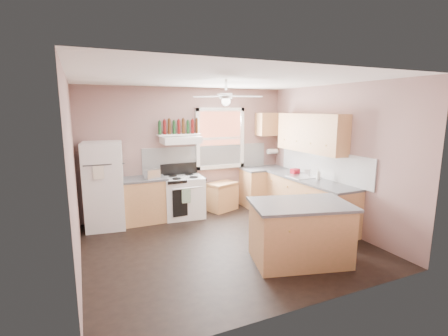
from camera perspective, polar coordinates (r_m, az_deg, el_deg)
name	(u,v)px	position (r m, az deg, el deg)	size (l,w,h in m)	color
floor	(226,244)	(5.64, 0.32, -13.18)	(4.50, 4.50, 0.00)	black
ceiling	(226,79)	(5.19, 0.35, 15.30)	(4.50, 4.50, 0.00)	white
wall_back	(188,151)	(7.12, -6.41, 3.02)	(4.50, 0.05, 2.70)	#896761
wall_right	(335,157)	(6.52, 18.89, 1.84)	(0.05, 4.00, 2.70)	#896761
wall_left	(71,177)	(4.80, -25.26, -1.50)	(0.05, 4.00, 2.70)	#896761
backsplash_back	(208,158)	(7.26, -2.90, 1.81)	(2.90, 0.03, 0.55)	white
backsplash_right	(322,164)	(6.74, 16.82, 0.71)	(0.03, 2.60, 0.55)	white
window_view	(220,138)	(7.32, -0.73, 5.24)	(1.00, 0.02, 1.20)	brown
window_frame	(220,138)	(7.29, -0.64, 5.23)	(1.16, 0.07, 1.36)	white
refrigerator	(104,186)	(6.54, -20.30, -2.91)	(0.70, 0.68, 1.65)	white
base_cabinet_left	(143,201)	(6.75, -14.04, -5.62)	(0.90, 0.60, 0.86)	#B18249
counter_left	(142,179)	(6.64, -14.21, -1.89)	(0.92, 0.62, 0.04)	#4B4B4D
toaster	(152,174)	(6.53, -12.52, -1.04)	(0.28, 0.16, 0.18)	silver
stove	(184,197)	(6.89, -7.11, -5.07)	(0.80, 0.64, 0.86)	white
range_hood	(181,140)	(6.76, -7.61, 4.90)	(0.78, 0.50, 0.14)	white
bottle_shelf	(179,135)	(6.87, -7.92, 5.82)	(0.90, 0.26, 0.03)	white
cart	(222,196)	(7.32, -0.33, -4.99)	(0.63, 0.42, 0.63)	#B18249
base_cabinet_corner	(264,187)	(7.71, 6.98, -3.38)	(1.00, 0.60, 0.86)	#B18249
base_cabinet_right	(309,202)	(6.72, 14.64, -5.73)	(0.60, 2.20, 0.86)	#B18249
counter_corner	(264,169)	(7.62, 7.05, -0.09)	(1.02, 0.62, 0.04)	#4B4B4D
counter_right	(309,180)	(6.60, 14.75, -1.98)	(0.62, 2.22, 0.04)	#4B4B4D
sink	(303,177)	(6.75, 13.70, -1.54)	(0.55, 0.45, 0.03)	silver
faucet	(309,173)	(6.84, 14.79, -0.80)	(0.03, 0.03, 0.14)	silver
upper_cabinet_right	(311,133)	(6.72, 14.97, 5.98)	(0.33, 1.80, 0.76)	#B18249
upper_cabinet_corner	(269,124)	(7.72, 8.00, 7.65)	(0.60, 0.33, 0.52)	#B18249
paper_towel	(272,151)	(7.87, 8.51, 2.93)	(0.12, 0.12, 0.26)	white
island	(300,233)	(5.04, 13.17, -11.15)	(1.35, 0.85, 0.86)	#B18249
island_top	(301,204)	(4.89, 13.39, -6.23)	(1.43, 0.93, 0.04)	#4B4B4D
ceiling_fan_hub	(226,96)	(5.17, 0.35, 12.54)	(0.20, 0.20, 0.08)	white
soap_bottle	(318,174)	(6.49, 16.26, -1.10)	(0.09, 0.09, 0.22)	silver
red_caddy	(295,171)	(7.05, 12.39, -0.53)	(0.18, 0.12, 0.10)	#A30E1D
wine_bottles	(179,127)	(6.86, -7.91, 7.15)	(0.86, 0.06, 0.31)	#143819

